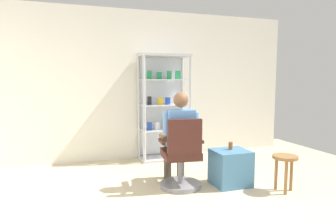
# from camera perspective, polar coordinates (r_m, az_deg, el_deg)

# --- Properties ---
(back_wall) EXTENTS (6.00, 0.10, 2.70)m
(back_wall) POSITION_cam_1_polar(r_m,az_deg,el_deg) (5.62, -5.55, 5.06)
(back_wall) COLOR silver
(back_wall) RESTS_ON ground
(display_cabinet_main) EXTENTS (0.90, 0.45, 1.90)m
(display_cabinet_main) POSITION_cam_1_polar(r_m,az_deg,el_deg) (5.52, -0.91, 1.06)
(display_cabinet_main) COLOR #B7B7BC
(display_cabinet_main) RESTS_ON ground
(office_chair) EXTENTS (0.59, 0.56, 0.96)m
(office_chair) POSITION_cam_1_polar(r_m,az_deg,el_deg) (4.07, 2.58, -9.00)
(office_chair) COLOR slate
(office_chair) RESTS_ON ground
(seated_shopkeeper) EXTENTS (0.52, 0.60, 1.29)m
(seated_shopkeeper) POSITION_cam_1_polar(r_m,az_deg,el_deg) (4.15, 2.05, -4.18)
(seated_shopkeeper) COLOR #3F382D
(seated_shopkeeper) RESTS_ON ground
(storage_crate) EXTENTS (0.49, 0.43, 0.49)m
(storage_crate) POSITION_cam_1_polar(r_m,az_deg,el_deg) (4.33, 11.71, -10.23)
(storage_crate) COLOR teal
(storage_crate) RESTS_ON ground
(tea_glass) EXTENTS (0.06, 0.06, 0.10)m
(tea_glass) POSITION_cam_1_polar(r_m,az_deg,el_deg) (4.30, 11.72, -6.26)
(tea_glass) COLOR brown
(tea_glass) RESTS_ON storage_crate
(wooden_stool) EXTENTS (0.32, 0.32, 0.48)m
(wooden_stool) POSITION_cam_1_polar(r_m,az_deg,el_deg) (4.25, 21.19, -9.00)
(wooden_stool) COLOR olive
(wooden_stool) RESTS_ON ground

